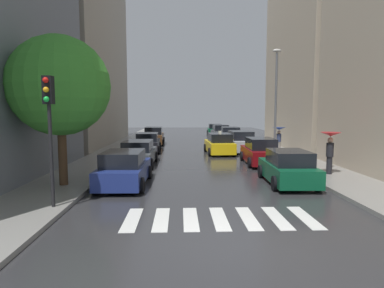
{
  "coord_description": "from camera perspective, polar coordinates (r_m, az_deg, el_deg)",
  "views": [
    {
      "loc": [
        -1.22,
        -7.54,
        3.3
      ],
      "look_at": [
        -0.25,
        18.06,
        0.71
      ],
      "focal_mm": 29.84,
      "sensor_mm": 36.0,
      "label": 1
    }
  ],
  "objects": [
    {
      "name": "parked_car_left_second",
      "position": [
        20.03,
        -9.55,
        -1.68
      ],
      "size": [
        2.12,
        4.7,
        1.54
      ],
      "rotation": [
        0.0,
        0.0,
        1.56
      ],
      "color": "#474C51",
      "rests_on": "ground"
    },
    {
      "name": "sidewalk_right",
      "position": [
        32.63,
        11.52,
        -0.01
      ],
      "size": [
        3.0,
        72.0,
        0.15
      ],
      "primitive_type": "cube",
      "color": "gray",
      "rests_on": "ground"
    },
    {
      "name": "building_right_mid",
      "position": [
        31.42,
        21.9,
        18.07
      ],
      "size": [
        6.0,
        12.42,
        20.41
      ],
      "primitive_type": "cube",
      "color": "#B2A38C",
      "rests_on": "ground"
    },
    {
      "name": "building_left_mid",
      "position": [
        34.72,
        -19.12,
        14.26
      ],
      "size": [
        6.0,
        18.32,
        17.21
      ],
      "primitive_type": "cube",
      "color": "#9E9384",
      "rests_on": "ground"
    },
    {
      "name": "pedestrian_by_kerb",
      "position": [
        17.55,
        23.46,
        -0.01
      ],
      "size": [
        0.99,
        0.99,
        2.12
      ],
      "rotation": [
        0.0,
        0.0,
        2.51
      ],
      "color": "black",
      "rests_on": "sidewalk_right"
    },
    {
      "name": "parked_car_right_sixth",
      "position": [
        45.2,
        4.09,
        2.53
      ],
      "size": [
        2.3,
        4.34,
        1.6
      ],
      "rotation": [
        0.0,
        0.0,
        1.53
      ],
      "color": "#0C4C2D",
      "rests_on": "ground"
    },
    {
      "name": "parked_car_left_nearest",
      "position": [
        14.65,
        -12.01,
        -4.42
      ],
      "size": [
        2.15,
        4.35,
        1.58
      ],
      "rotation": [
        0.0,
        0.0,
        1.55
      ],
      "color": "navy",
      "rests_on": "ground"
    },
    {
      "name": "lamp_post_right",
      "position": [
        23.44,
        14.77,
        8.37
      ],
      "size": [
        0.6,
        0.28,
        7.5
      ],
      "color": "#595B60",
      "rests_on": "sidewalk_right"
    },
    {
      "name": "parked_car_left_third",
      "position": [
        26.55,
        -7.93,
        0.2
      ],
      "size": [
        2.16,
        4.56,
        1.58
      ],
      "rotation": [
        0.0,
        0.0,
        1.59
      ],
      "color": "black",
      "rests_on": "ground"
    },
    {
      "name": "sidewalk_left",
      "position": [
        32.14,
        -11.62,
        -0.1
      ],
      "size": [
        3.0,
        72.0,
        0.15
      ],
      "primitive_type": "cube",
      "color": "gray",
      "rests_on": "ground"
    },
    {
      "name": "parked_car_right_second",
      "position": [
        20.52,
        12.05,
        -1.41
      ],
      "size": [
        2.07,
        4.31,
        1.67
      ],
      "rotation": [
        0.0,
        0.0,
        1.54
      ],
      "color": "maroon",
      "rests_on": "ground"
    },
    {
      "name": "ground_plane",
      "position": [
        31.74,
        0.04,
        -0.23
      ],
      "size": [
        28.0,
        72.0,
        0.04
      ],
      "primitive_type": "cube",
      "color": "#2C2C2E"
    },
    {
      "name": "parked_car_left_fourth",
      "position": [
        32.51,
        -6.84,
        1.38
      ],
      "size": [
        2.12,
        4.69,
        1.79
      ],
      "rotation": [
        0.0,
        0.0,
        1.59
      ],
      "color": "brown",
      "rests_on": "ground"
    },
    {
      "name": "pedestrian_foreground",
      "position": [
        19.72,
        23.43,
        -1.45
      ],
      "size": [
        0.36,
        0.36,
        1.61
      ],
      "rotation": [
        0.0,
        0.0,
        1.08
      ],
      "color": "brown",
      "rests_on": "sidewalk_right"
    },
    {
      "name": "pedestrian_near_tree",
      "position": [
        26.12,
        15.28,
        1.78
      ],
      "size": [
        1.03,
        1.03,
        1.94
      ],
      "rotation": [
        0.0,
        0.0,
        1.85
      ],
      "color": "gray",
      "rests_on": "sidewalk_right"
    },
    {
      "name": "parked_car_right_fourth",
      "position": [
        32.68,
        6.8,
        1.39
      ],
      "size": [
        2.31,
        4.53,
        1.78
      ],
      "rotation": [
        0.0,
        0.0,
        1.52
      ],
      "color": "#B2B7BF",
      "rests_on": "ground"
    },
    {
      "name": "street_tree_left",
      "position": [
        14.77,
        -22.55,
        9.52
      ],
      "size": [
        4.21,
        4.21,
        6.34
      ],
      "color": "#513823",
      "rests_on": "sidewalk_left"
    },
    {
      "name": "parked_car_right_fifth",
      "position": [
        39.03,
        5.1,
        2.09
      ],
      "size": [
        2.22,
        4.13,
        1.72
      ],
      "rotation": [
        0.0,
        0.0,
        1.6
      ],
      "color": "#474C51",
      "rests_on": "ground"
    },
    {
      "name": "parked_car_right_third",
      "position": [
        26.76,
        8.57,
        0.36
      ],
      "size": [
        2.24,
        4.75,
        1.72
      ],
      "rotation": [
        0.0,
        0.0,
        1.61
      ],
      "color": "#B2B7BF",
      "rests_on": "ground"
    },
    {
      "name": "parked_car_right_nearest",
      "position": [
        15.26,
        16.77,
        -4.16
      ],
      "size": [
        2.16,
        4.14,
        1.56
      ],
      "rotation": [
        0.0,
        0.0,
        1.54
      ],
      "color": "#0C4C2D",
      "rests_on": "ground"
    },
    {
      "name": "traffic_light_left_corner",
      "position": [
        11.34,
        -24.19,
        5.19
      ],
      "size": [
        0.3,
        0.42,
        4.3
      ],
      "color": "black",
      "rests_on": "sidewalk_left"
    },
    {
      "name": "taxi_midroad",
      "position": [
        25.12,
        4.91,
        -0.04
      ],
      "size": [
        2.2,
        4.38,
        1.81
      ],
      "rotation": [
        0.0,
        0.0,
        1.61
      ],
      "color": "yellow",
      "rests_on": "ground"
    },
    {
      "name": "crosswalk_stripes",
      "position": [
        10.2,
        4.94,
        -13.1
      ],
      "size": [
        5.85,
        2.2,
        0.01
      ],
      "color": "silver",
      "rests_on": "ground"
    }
  ]
}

